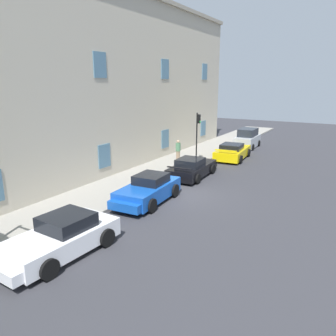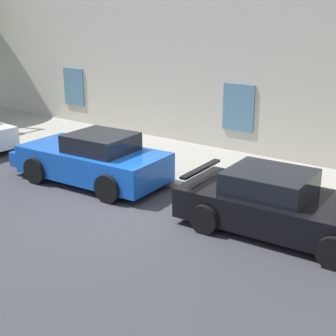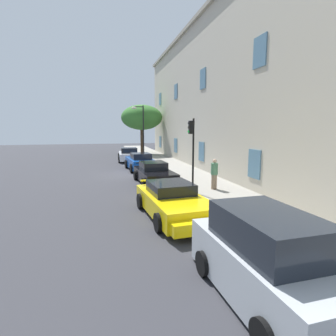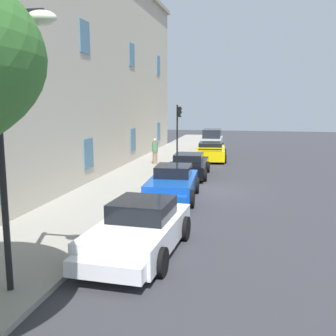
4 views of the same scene
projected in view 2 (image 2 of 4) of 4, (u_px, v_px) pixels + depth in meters
ground_plane at (121, 210)px, 11.30m from camera, size 80.00×80.00×0.00m
sidewalk at (207, 167)px, 14.20m from camera, size 60.00×3.75×0.14m
sportscar_yellow_flank at (89, 159)px, 13.06m from camera, size 4.61×2.28×1.42m
sportscar_white_middle at (289, 208)px, 9.94m from camera, size 4.83×2.30×1.31m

